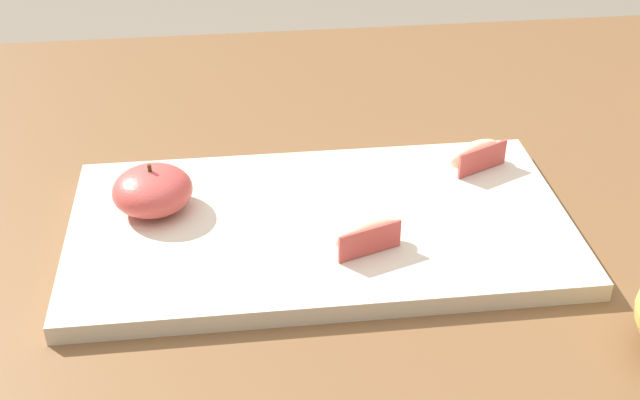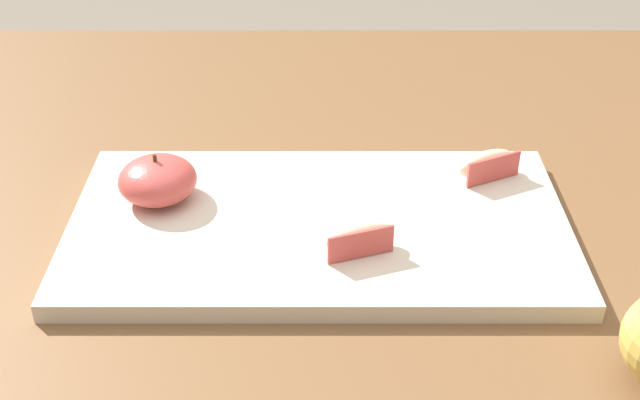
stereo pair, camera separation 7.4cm
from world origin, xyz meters
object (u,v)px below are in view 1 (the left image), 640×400
object	(u,v)px
apple_half_skin_up	(152,191)
apple_wedge_near_knife	(476,155)
cutting_board	(320,226)
apple_wedge_left	(367,235)

from	to	relation	value
apple_half_skin_up	apple_wedge_near_knife	world-z (taller)	apple_half_skin_up
cutting_board	apple_half_skin_up	size ratio (longest dim) A/B	6.17
apple_wedge_near_knife	apple_half_skin_up	bearing A→B (deg)	-172.71
apple_half_skin_up	apple_wedge_near_knife	xyz separation A→B (m)	(0.31, 0.04, -0.01)
cutting_board	apple_half_skin_up	xyz separation A→B (m)	(-0.15, 0.03, 0.03)
apple_half_skin_up	cutting_board	bearing A→B (deg)	-12.54
apple_wedge_left	apple_half_skin_up	bearing A→B (deg)	155.99
cutting_board	apple_wedge_left	size ratio (longest dim) A/B	6.91
apple_wedge_left	apple_wedge_near_knife	distance (m)	0.18
apple_wedge_left	cutting_board	bearing A→B (deg)	125.49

